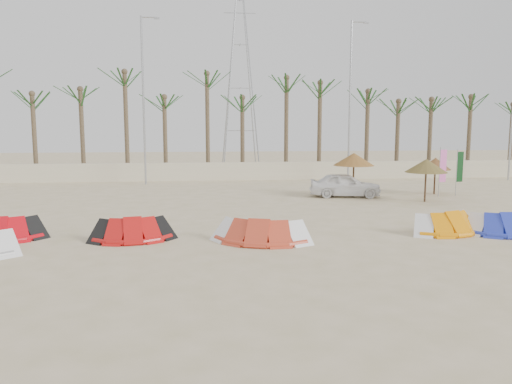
{
  "coord_description": "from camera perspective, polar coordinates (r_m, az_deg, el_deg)",
  "views": [
    {
      "loc": [
        -2.12,
        -14.02,
        4.05
      ],
      "look_at": [
        0.0,
        6.0,
        1.3
      ],
      "focal_mm": 35.0,
      "sensor_mm": 36.0,
      "label": 1
    }
  ],
  "objects": [
    {
      "name": "lamp_c",
      "position": [
        35.55,
        10.74,
        10.41
      ],
      "size": [
        1.25,
        0.14,
        11.0
      ],
      "color": "#A5A8AD",
      "rests_on": "ground"
    },
    {
      "name": "kite_red_right",
      "position": [
        17.48,
        0.41,
        -4.21
      ],
      "size": [
        3.71,
        2.42,
        0.9
      ],
      "color": "#CC4025",
      "rests_on": "ground"
    },
    {
      "name": "kite_orange",
      "position": [
        20.18,
        20.82,
        -3.11
      ],
      "size": [
        3.35,
        2.26,
        0.9
      ],
      "color": "orange",
      "rests_on": "ground"
    },
    {
      "name": "kite_red_mid",
      "position": [
        18.22,
        -13.79,
        -3.96
      ],
      "size": [
        3.08,
        1.91,
        0.9
      ],
      "color": "red",
      "rests_on": "ground"
    },
    {
      "name": "lamp_b",
      "position": [
        34.28,
        -12.69,
        10.46
      ],
      "size": [
        1.25,
        0.14,
        11.0
      ],
      "color": "#A5A8AD",
      "rests_on": "ground"
    },
    {
      "name": "parasol_left",
      "position": [
        28.31,
        11.12,
        3.69
      ],
      "size": [
        2.28,
        2.28,
        2.46
      ],
      "color": "#4C331E",
      "rests_on": "ground"
    },
    {
      "name": "palm_line",
      "position": [
        37.7,
        -1.83,
        11.41
      ],
      "size": [
        52.0,
        4.0,
        7.7
      ],
      "color": "brown",
      "rests_on": "ground"
    },
    {
      "name": "kite_blue",
      "position": [
        20.75,
        26.29,
        -3.12
      ],
      "size": [
        3.12,
        1.84,
        0.9
      ],
      "color": "#2536BE",
      "rests_on": "ground"
    },
    {
      "name": "flag_pink",
      "position": [
        29.71,
        20.55,
        2.66
      ],
      "size": [
        0.45,
        0.1,
        2.8
      ],
      "color": "#A5A8AD",
      "rests_on": "ground"
    },
    {
      "name": "pylon",
      "position": [
        42.33,
        -1.79,
        2.28
      ],
      "size": [
        3.0,
        3.0,
        14.0
      ],
      "primitive_type": null,
      "color": "#A5A8AD",
      "rests_on": "ground"
    },
    {
      "name": "kite_red_left",
      "position": [
        19.92,
        -26.96,
        -3.59
      ],
      "size": [
        3.21,
        1.91,
        0.9
      ],
      "color": "red",
      "rests_on": "ground"
    },
    {
      "name": "parasol_right",
      "position": [
        30.71,
        19.82,
        3.06
      ],
      "size": [
        1.75,
        1.75,
        2.13
      ],
      "color": "#4C331E",
      "rests_on": "ground"
    },
    {
      "name": "boundary_wall",
      "position": [
        36.24,
        -2.67,
        2.38
      ],
      "size": [
        60.0,
        0.3,
        1.3
      ],
      "primitive_type": "cube",
      "color": "beige",
      "rests_on": "ground"
    },
    {
      "name": "flag_green",
      "position": [
        30.55,
        22.24,
        2.54
      ],
      "size": [
        0.45,
        0.11,
        2.65
      ],
      "color": "#A5A8AD",
      "rests_on": "ground"
    },
    {
      "name": "parasol_mid",
      "position": [
        27.47,
        18.88,
        2.85
      ],
      "size": [
        2.18,
        2.18,
        2.25
      ],
      "color": "#4C331E",
      "rests_on": "ground"
    },
    {
      "name": "ground",
      "position": [
        14.75,
        2.48,
        -8.17
      ],
      "size": [
        120.0,
        120.0,
        0.0
      ],
      "primitive_type": "plane",
      "color": "beige",
      "rests_on": "ground"
    },
    {
      "name": "car",
      "position": [
        28.34,
        10.15,
        0.81
      ],
      "size": [
        4.16,
        2.25,
        1.34
      ],
      "primitive_type": "imported",
      "rotation": [
        0.0,
        0.0,
        1.4
      ],
      "color": "white",
      "rests_on": "ground"
    }
  ]
}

